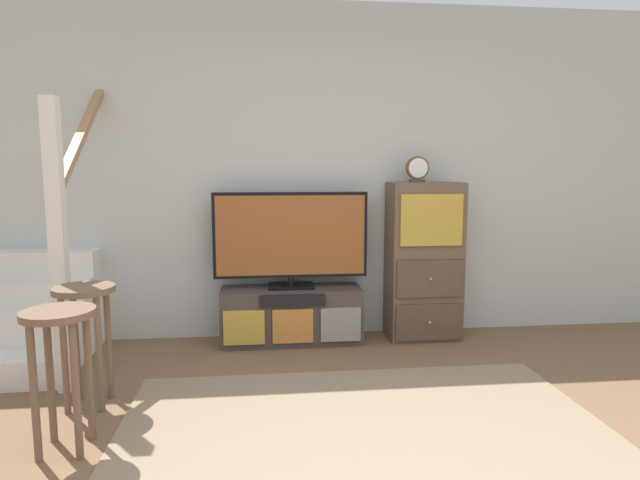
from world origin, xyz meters
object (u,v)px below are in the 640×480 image
at_px(desk_clock, 417,169).
at_px(bar_stool_far, 85,318).
at_px(television, 291,237).
at_px(media_console, 291,315).
at_px(side_cabinet, 424,261).
at_px(bar_stool_near, 60,347).

height_order(desk_clock, bar_stool_far, desk_clock).
relative_size(television, bar_stool_far, 1.71).
xyz_separation_m(media_console, side_cabinet, (1.08, 0.01, 0.42)).
bearing_deg(side_cabinet, bar_stool_near, -145.86).
bearing_deg(bar_stool_far, desk_clock, 24.54).
bearing_deg(television, desk_clock, -1.63).
distance_m(television, bar_stool_near, 1.99).
relative_size(television, bar_stool_near, 1.72).
height_order(side_cabinet, desk_clock, desk_clock).
distance_m(bar_stool_near, bar_stool_far, 0.51).
bearing_deg(desk_clock, bar_stool_near, -145.22).
distance_m(television, bar_stool_far, 1.66).
bearing_deg(bar_stool_near, bar_stool_far, 94.98).
bearing_deg(side_cabinet, desk_clock, -168.87).
xyz_separation_m(television, side_cabinet, (1.08, -0.01, -0.21)).
relative_size(media_console, desk_clock, 5.45).
xyz_separation_m(media_console, bar_stool_near, (-1.20, -1.53, 0.31)).
relative_size(media_console, bar_stool_far, 1.56).
relative_size(television, side_cabinet, 0.95).
bearing_deg(television, bar_stool_far, -139.63).
bearing_deg(desk_clock, side_cabinet, 11.13).
relative_size(side_cabinet, bar_stool_near, 1.80).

